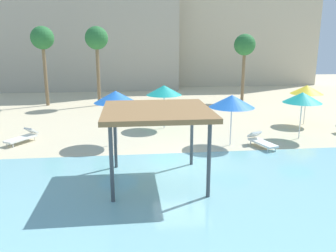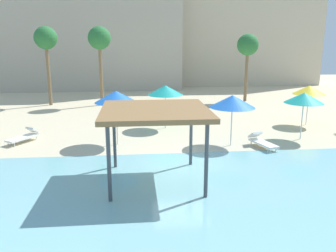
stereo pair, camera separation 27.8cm
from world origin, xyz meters
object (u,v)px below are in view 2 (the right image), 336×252
object	(u,v)px
lounge_chair_1	(25,136)
beach_umbrella_teal_0	(165,90)
shade_pavilion	(155,114)
beach_umbrella_blue_4	(232,101)
beach_umbrella_teal_1	(304,98)
beach_umbrella_yellow_2	(309,90)
palm_tree_0	(248,46)
palm_tree_1	(46,40)
lounge_chair_0	(261,141)
beach_umbrella_blue_3	(116,97)
palm_tree_2	(99,40)

from	to	relation	value
lounge_chair_1	beach_umbrella_teal_0	bearing A→B (deg)	139.68
shade_pavilion	beach_umbrella_blue_4	bearing A→B (deg)	46.26
beach_umbrella_teal_0	lounge_chair_1	xyz separation A→B (m)	(-7.95, -2.36, -2.09)
beach_umbrella_teal_1	beach_umbrella_blue_4	xyz separation A→B (m)	(-4.26, -0.81, 0.02)
beach_umbrella_teal_0	beach_umbrella_teal_1	bearing A→B (deg)	-23.81
beach_umbrella_teal_0	beach_umbrella_blue_4	bearing A→B (deg)	-52.43
beach_umbrella_yellow_2	palm_tree_0	bearing A→B (deg)	96.98
beach_umbrella_teal_1	palm_tree_1	bearing A→B (deg)	143.28
lounge_chair_0	palm_tree_0	xyz separation A→B (m)	(3.59, 13.99, 4.60)
beach_umbrella_yellow_2	beach_umbrella_blue_4	world-z (taller)	beach_umbrella_blue_4
shade_pavilion	palm_tree_1	size ratio (longest dim) A/B	0.61
beach_umbrella_blue_4	lounge_chair_0	world-z (taller)	beach_umbrella_blue_4
beach_umbrella_blue_3	palm_tree_0	xyz separation A→B (m)	(11.07, 12.68, 2.35)
beach_umbrella_teal_0	palm_tree_0	world-z (taller)	palm_tree_0
shade_pavilion	lounge_chair_1	bearing A→B (deg)	137.94
beach_umbrella_blue_3	palm_tree_1	bearing A→B (deg)	117.00
palm_tree_2	beach_umbrella_blue_3	bearing A→B (deg)	-81.11
beach_umbrella_teal_1	beach_umbrella_yellow_2	size ratio (longest dim) A/B	1.01
shade_pavilion	palm_tree_0	xyz separation A→B (m)	(9.34, 17.92, 2.20)
beach_umbrella_teal_1	shade_pavilion	bearing A→B (deg)	-148.31
beach_umbrella_yellow_2	beach_umbrella_teal_0	bearing A→B (deg)	-179.98
lounge_chair_1	lounge_chair_0	bearing A→B (deg)	113.08
shade_pavilion	beach_umbrella_blue_3	xyz separation A→B (m)	(-1.73, 5.24, -0.16)
palm_tree_1	palm_tree_2	size ratio (longest dim) A/B	1.00
shade_pavilion	palm_tree_0	world-z (taller)	palm_tree_0
beach_umbrella_teal_0	palm_tree_1	size ratio (longest dim) A/B	0.41
beach_umbrella_blue_3	beach_umbrella_blue_4	bearing A→B (deg)	-7.51
lounge_chair_0	palm_tree_1	distance (m)	20.07
beach_umbrella_teal_0	lounge_chair_1	distance (m)	8.55
beach_umbrella_teal_1	palm_tree_2	bearing A→B (deg)	135.55
beach_umbrella_teal_1	beach_umbrella_blue_3	size ratio (longest dim) A/B	0.92
beach_umbrella_yellow_2	palm_tree_2	distance (m)	16.80
shade_pavilion	palm_tree_2	distance (m)	17.71
beach_umbrella_blue_3	palm_tree_2	world-z (taller)	palm_tree_2
beach_umbrella_blue_3	beach_umbrella_teal_0	bearing A→B (deg)	48.79
beach_umbrella_teal_0	palm_tree_0	size ratio (longest dim) A/B	0.45
lounge_chair_0	palm_tree_2	size ratio (longest dim) A/B	0.30
beach_umbrella_teal_1	beach_umbrella_blue_3	xyz separation A→B (m)	(-10.24, -0.02, 0.23)
beach_umbrella_blue_4	palm_tree_0	size ratio (longest dim) A/B	0.45
beach_umbrella_blue_4	palm_tree_2	size ratio (longest dim) A/B	0.41
beach_umbrella_blue_3	lounge_chair_1	xyz separation A→B (m)	(-5.08, 0.91, -2.25)
beach_umbrella_blue_4	palm_tree_0	xyz separation A→B (m)	(5.08, 13.46, 2.57)
beach_umbrella_teal_1	lounge_chair_0	xyz separation A→B (m)	(-2.77, -1.33, -2.02)
lounge_chair_0	palm_tree_1	bearing A→B (deg)	-150.97
shade_pavilion	palm_tree_1	distance (m)	19.53
beach_umbrella_teal_1	palm_tree_0	bearing A→B (deg)	86.29
beach_umbrella_teal_0	lounge_chair_1	world-z (taller)	beach_umbrella_teal_0
beach_umbrella_blue_3	palm_tree_2	size ratio (longest dim) A/B	0.44
beach_umbrella_teal_0	lounge_chair_0	world-z (taller)	beach_umbrella_teal_0
beach_umbrella_blue_3	lounge_chair_1	world-z (taller)	beach_umbrella_blue_3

